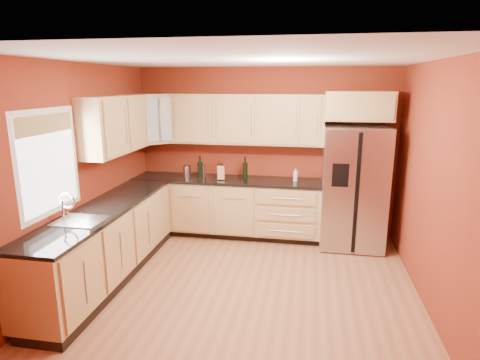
% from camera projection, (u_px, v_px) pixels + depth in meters
% --- Properties ---
extents(floor, '(4.00, 4.00, 0.00)m').
position_uv_depth(floor, '(243.00, 290.00, 4.70)').
color(floor, '#955B39').
rests_on(floor, ground).
extents(ceiling, '(4.00, 4.00, 0.00)m').
position_uv_depth(ceiling, '(243.00, 59.00, 4.09)').
color(ceiling, silver).
rests_on(ceiling, wall_back).
extents(wall_back, '(4.00, 0.04, 2.60)m').
position_uv_depth(wall_back, '(264.00, 152.00, 6.31)').
color(wall_back, maroon).
rests_on(wall_back, floor).
extents(wall_front, '(4.00, 0.04, 2.60)m').
position_uv_depth(wall_front, '(189.00, 259.00, 2.48)').
color(wall_front, maroon).
rests_on(wall_front, floor).
extents(wall_left, '(0.04, 4.00, 2.60)m').
position_uv_depth(wall_left, '(76.00, 175.00, 4.73)').
color(wall_left, maroon).
rests_on(wall_left, floor).
extents(wall_right, '(0.04, 4.00, 2.60)m').
position_uv_depth(wall_right, '(438.00, 191.00, 4.05)').
color(wall_right, maroon).
rests_on(wall_right, floor).
extents(base_cabinets_back, '(2.90, 0.60, 0.88)m').
position_uv_depth(base_cabinets_back, '(227.00, 208.00, 6.31)').
color(base_cabinets_back, tan).
rests_on(base_cabinets_back, floor).
extents(base_cabinets_left, '(0.60, 2.80, 0.88)m').
position_uv_depth(base_cabinets_left, '(106.00, 245.00, 4.88)').
color(base_cabinets_left, tan).
rests_on(base_cabinets_left, floor).
extents(countertop_back, '(2.90, 0.62, 0.04)m').
position_uv_depth(countertop_back, '(226.00, 180.00, 6.20)').
color(countertop_back, black).
rests_on(countertop_back, base_cabinets_back).
extents(countertop_left, '(0.62, 2.80, 0.04)m').
position_uv_depth(countertop_left, '(103.00, 209.00, 4.77)').
color(countertop_left, black).
rests_on(countertop_left, base_cabinets_left).
extents(upper_cabinets_back, '(2.30, 0.33, 0.75)m').
position_uv_depth(upper_cabinets_back, '(247.00, 119.00, 6.07)').
color(upper_cabinets_back, tan).
rests_on(upper_cabinets_back, wall_back).
extents(upper_cabinets_left, '(0.33, 1.35, 0.75)m').
position_uv_depth(upper_cabinets_left, '(115.00, 125.00, 5.27)').
color(upper_cabinets_left, tan).
rests_on(upper_cabinets_left, wall_left).
extents(corner_upper_cabinet, '(0.67, 0.67, 0.75)m').
position_uv_depth(corner_upper_cabinet, '(154.00, 119.00, 6.15)').
color(corner_upper_cabinet, tan).
rests_on(corner_upper_cabinet, wall_back).
extents(over_fridge_cabinet, '(0.92, 0.60, 0.40)m').
position_uv_depth(over_fridge_cabinet, '(358.00, 106.00, 5.61)').
color(over_fridge_cabinet, tan).
rests_on(over_fridge_cabinet, wall_back).
extents(refrigerator, '(0.90, 0.75, 1.78)m').
position_uv_depth(refrigerator, '(353.00, 187.00, 5.81)').
color(refrigerator, silver).
rests_on(refrigerator, floor).
extents(window, '(0.03, 0.90, 1.00)m').
position_uv_depth(window, '(49.00, 162.00, 4.19)').
color(window, white).
rests_on(window, wall_left).
extents(sink_faucet, '(0.50, 0.42, 0.30)m').
position_uv_depth(sink_faucet, '(79.00, 208.00, 4.26)').
color(sink_faucet, silver).
rests_on(sink_faucet, countertop_left).
extents(canister_left, '(0.12, 0.12, 0.18)m').
position_uv_depth(canister_left, '(187.00, 172.00, 6.26)').
color(canister_left, silver).
rests_on(canister_left, countertop_back).
extents(canister_right, '(0.14, 0.14, 0.18)m').
position_uv_depth(canister_right, '(202.00, 171.00, 6.29)').
color(canister_right, silver).
rests_on(canister_right, countertop_back).
extents(wine_bottle_a, '(0.10, 0.10, 0.36)m').
position_uv_depth(wine_bottle_a, '(200.00, 167.00, 6.16)').
color(wine_bottle_a, black).
rests_on(wine_bottle_a, countertop_back).
extents(wine_bottle_b, '(0.10, 0.10, 0.35)m').
position_uv_depth(wine_bottle_b, '(245.00, 168.00, 6.14)').
color(wine_bottle_b, black).
rests_on(wine_bottle_b, countertop_back).
extents(knife_block, '(0.13, 0.12, 0.21)m').
position_uv_depth(knife_block, '(221.00, 173.00, 6.13)').
color(knife_block, '#AB7E53').
rests_on(knife_block, countertop_back).
extents(soap_dispenser, '(0.07, 0.07, 0.19)m').
position_uv_depth(soap_dispenser, '(295.00, 175.00, 6.03)').
color(soap_dispenser, silver).
rests_on(soap_dispenser, countertop_back).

